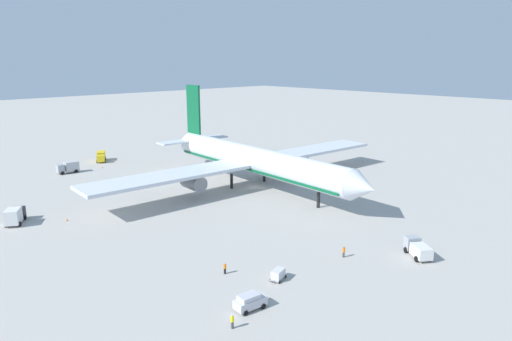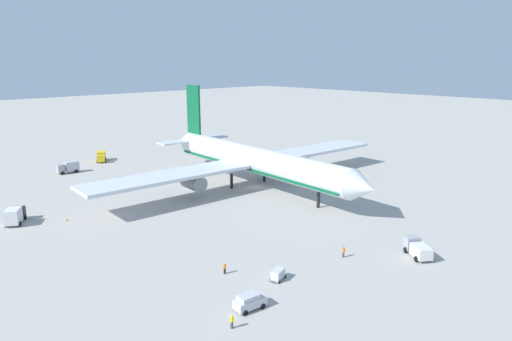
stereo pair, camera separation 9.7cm
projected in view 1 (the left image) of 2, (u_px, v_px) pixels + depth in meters
ground_plane at (256, 187)px, 109.91m from camera, size 600.00×600.00×0.00m
airliner at (252, 160)px, 109.37m from camera, size 68.51×81.45×22.92m
service_truck_0 at (418, 248)px, 71.17m from camera, size 5.67×4.85×2.56m
service_truck_1 at (68, 167)px, 123.24m from camera, size 2.56×5.66×2.97m
service_truck_2 at (101, 156)px, 137.42m from camera, size 6.54×4.93×2.79m
service_truck_3 at (15, 215)px, 85.29m from camera, size 6.12×5.03×3.10m
service_van at (250, 301)px, 56.29m from camera, size 2.45×4.20×1.97m
baggage_cart_0 at (278, 274)px, 63.86m from camera, size 2.14×3.23×1.49m
ground_worker_0 at (344, 252)px, 71.04m from camera, size 0.48×0.48×1.74m
ground_worker_1 at (232, 321)px, 52.27m from camera, size 0.42×0.42×1.72m
ground_worker_2 at (225, 268)px, 65.58m from camera, size 0.51×0.51×1.67m
traffic_cone_0 at (363, 162)px, 135.94m from camera, size 0.36×0.36×0.55m
traffic_cone_1 at (102, 167)px, 129.14m from camera, size 0.36×0.36×0.55m
traffic_cone_2 at (67, 220)px, 87.02m from camera, size 0.36×0.36×0.55m
traffic_cone_3 at (271, 152)px, 150.45m from camera, size 0.36×0.36×0.55m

